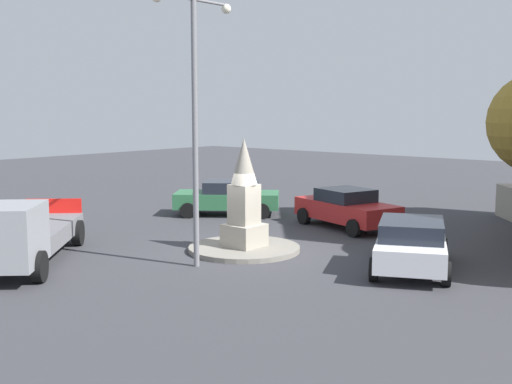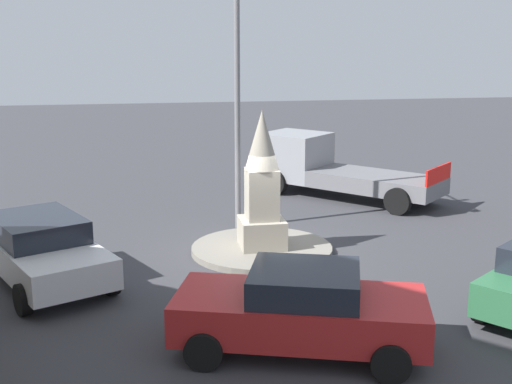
% 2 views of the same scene
% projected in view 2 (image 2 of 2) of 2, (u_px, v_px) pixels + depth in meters
% --- Properties ---
extents(ground_plane, '(80.00, 80.00, 0.00)m').
position_uv_depth(ground_plane, '(262.00, 252.00, 16.97)').
color(ground_plane, '#38383D').
extents(traffic_island, '(3.55, 3.55, 0.16)m').
position_uv_depth(traffic_island, '(262.00, 249.00, 16.95)').
color(traffic_island, gray).
rests_on(traffic_island, ground).
extents(monument, '(1.10, 1.10, 3.44)m').
position_uv_depth(monument, '(262.00, 186.00, 16.58)').
color(monument, '#9E9687').
rests_on(monument, traffic_island).
extents(streetlamp, '(2.91, 0.28, 7.81)m').
position_uv_depth(streetlamp, '(237.00, 59.00, 18.13)').
color(streetlamp, slate).
rests_on(streetlamp, ground).
extents(car_white_approaching, '(4.70, 3.52, 1.46)m').
position_uv_depth(car_white_approaching, '(41.00, 249.00, 14.75)').
color(car_white_approaching, silver).
rests_on(car_white_approaching, ground).
extents(car_red_far_side, '(3.05, 4.62, 1.49)m').
position_uv_depth(car_red_far_side, '(301.00, 309.00, 11.48)').
color(car_red_far_side, '#B22323').
rests_on(car_red_far_side, ground).
extents(truck_grey_waiting, '(5.92, 5.74, 2.03)m').
position_uv_depth(truck_grey_waiting, '(328.00, 167.00, 22.89)').
color(truck_grey_waiting, gray).
rests_on(truck_grey_waiting, ground).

